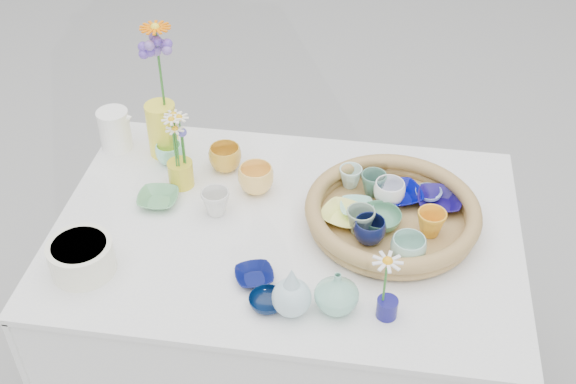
# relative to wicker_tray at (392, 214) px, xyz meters

# --- Properties ---
(wicker_tray) EXTENTS (0.47, 0.47, 0.08)m
(wicker_tray) POSITION_rel_wicker_tray_xyz_m (0.00, 0.00, 0.00)
(wicker_tray) COLOR olive
(wicker_tray) RESTS_ON display_table
(tray_ceramic_0) EXTENTS (0.16, 0.16, 0.03)m
(tray_ceramic_0) POSITION_rel_wicker_tray_xyz_m (0.02, 0.09, -0.01)
(tray_ceramic_0) COLOR #000477
(tray_ceramic_0) RESTS_ON wicker_tray
(tray_ceramic_1) EXTENTS (0.12, 0.12, 0.03)m
(tray_ceramic_1) POSITION_rel_wicker_tray_xyz_m (0.13, 0.08, -0.01)
(tray_ceramic_1) COLOR #120953
(tray_ceramic_1) RESTS_ON wicker_tray
(tray_ceramic_2) EXTENTS (0.09, 0.09, 0.07)m
(tray_ceramic_2) POSITION_rel_wicker_tray_xyz_m (0.10, -0.04, 0.02)
(tray_ceramic_2) COLOR gold
(tray_ceramic_2) RESTS_ON wicker_tray
(tray_ceramic_3) EXTENTS (0.13, 0.13, 0.04)m
(tray_ceramic_3) POSITION_rel_wicker_tray_xyz_m (-0.03, -0.02, -0.00)
(tray_ceramic_3) COLOR #4D8964
(tray_ceramic_3) RESTS_ON wicker_tray
(tray_ceramic_4) EXTENTS (0.10, 0.10, 0.07)m
(tray_ceramic_4) POSITION_rel_wicker_tray_xyz_m (-0.08, -0.06, 0.02)
(tray_ceramic_4) COLOR gray
(tray_ceramic_4) RESTS_ON wicker_tray
(tray_ceramic_5) EXTENTS (0.10, 0.10, 0.02)m
(tray_ceramic_5) POSITION_rel_wicker_tray_xyz_m (-0.10, 0.02, -0.01)
(tray_ceramic_5) COLOR #9CE8D7
(tray_ceramic_5) RESTS_ON wicker_tray
(tray_ceramic_6) EXTENTS (0.08, 0.08, 0.06)m
(tray_ceramic_6) POSITION_rel_wicker_tray_xyz_m (-0.12, 0.13, 0.01)
(tray_ceramic_6) COLOR silver
(tray_ceramic_6) RESTS_ON wicker_tray
(tray_ceramic_7) EXTENTS (0.11, 0.11, 0.07)m
(tray_ceramic_7) POSITION_rel_wicker_tray_xyz_m (-0.01, 0.07, 0.01)
(tray_ceramic_7) COLOR white
(tray_ceramic_7) RESTS_ON wicker_tray
(tray_ceramic_8) EXTENTS (0.09, 0.09, 0.02)m
(tray_ceramic_8) POSITION_rel_wicker_tray_xyz_m (0.10, 0.11, -0.01)
(tray_ceramic_8) COLOR #92B5E4
(tray_ceramic_8) RESTS_ON wicker_tray
(tray_ceramic_9) EXTENTS (0.11, 0.11, 0.07)m
(tray_ceramic_9) POSITION_rel_wicker_tray_xyz_m (-0.06, -0.09, 0.01)
(tray_ceramic_9) COLOR #0C133E
(tray_ceramic_9) RESTS_ON wicker_tray
(tray_ceramic_10) EXTENTS (0.15, 0.15, 0.03)m
(tray_ceramic_10) POSITION_rel_wicker_tray_xyz_m (-0.13, -0.02, -0.01)
(tray_ceramic_10) COLOR #FCF974
(tray_ceramic_10) RESTS_ON wicker_tray
(tray_ceramic_11) EXTENTS (0.12, 0.12, 0.07)m
(tray_ceramic_11) POSITION_rel_wicker_tray_xyz_m (0.04, -0.15, 0.02)
(tray_ceramic_11) COLOR #94C5B4
(tray_ceramic_11) RESTS_ON wicker_tray
(tray_ceramic_12) EXTENTS (0.08, 0.08, 0.07)m
(tray_ceramic_12) POSITION_rel_wicker_tray_xyz_m (-0.06, 0.11, 0.01)
(tray_ceramic_12) COLOR #456F5E
(tray_ceramic_12) RESTS_ON wicker_tray
(loose_ceramic_0) EXTENTS (0.12, 0.12, 0.08)m
(loose_ceramic_0) POSITION_rel_wicker_tray_xyz_m (-0.50, 0.18, -0.00)
(loose_ceramic_0) COLOR gold
(loose_ceramic_0) RESTS_ON display_table
(loose_ceramic_1) EXTENTS (0.11, 0.11, 0.08)m
(loose_ceramic_1) POSITION_rel_wicker_tray_xyz_m (-0.39, 0.09, 0.00)
(loose_ceramic_1) COLOR #FFC65D
(loose_ceramic_1) RESTS_ON display_table
(loose_ceramic_2) EXTENTS (0.12, 0.12, 0.03)m
(loose_ceramic_2) POSITION_rel_wicker_tray_xyz_m (-0.65, -0.01, -0.02)
(loose_ceramic_2) COLOR #5EA26A
(loose_ceramic_2) RESTS_ON display_table
(loose_ceramic_3) EXTENTS (0.09, 0.09, 0.07)m
(loose_ceramic_3) POSITION_rel_wicker_tray_xyz_m (-0.48, -0.02, -0.00)
(loose_ceramic_3) COLOR silver
(loose_ceramic_3) RESTS_ON display_table
(loose_ceramic_4) EXTENTS (0.13, 0.13, 0.02)m
(loose_ceramic_4) POSITION_rel_wicker_tray_xyz_m (-0.33, -0.26, -0.03)
(loose_ceramic_4) COLOR #080F4A
(loose_ceramic_4) RESTS_ON display_table
(loose_ceramic_5) EXTENTS (0.09, 0.09, 0.06)m
(loose_ceramic_5) POSITION_rel_wicker_tray_xyz_m (-0.67, 0.19, -0.01)
(loose_ceramic_5) COLOR #92EFCB
(loose_ceramic_5) RESTS_ON display_table
(loose_ceramic_6) EXTENTS (0.11, 0.11, 0.03)m
(loose_ceramic_6) POSITION_rel_wicker_tray_xyz_m (-0.28, -0.34, -0.02)
(loose_ceramic_6) COLOR #031332
(loose_ceramic_6) RESTS_ON display_table
(fluted_bowl) EXTENTS (0.17, 0.17, 0.09)m
(fluted_bowl) POSITION_rel_wicker_tray_xyz_m (-0.77, -0.29, 0.00)
(fluted_bowl) COLOR white
(fluted_bowl) RESTS_ON display_table
(bud_vase_paleblue) EXTENTS (0.10, 0.10, 0.15)m
(bud_vase_paleblue) POSITION_rel_wicker_tray_xyz_m (-0.22, -0.35, 0.03)
(bud_vase_paleblue) COLOR #ACCCD4
(bud_vase_paleblue) RESTS_ON display_table
(bud_vase_seafoam) EXTENTS (0.12, 0.12, 0.11)m
(bud_vase_seafoam) POSITION_rel_wicker_tray_xyz_m (-0.12, -0.32, 0.02)
(bud_vase_seafoam) COLOR #7EBFA4
(bud_vase_seafoam) RESTS_ON display_table
(bud_vase_cobalt) EXTENTS (0.06, 0.06, 0.05)m
(bud_vase_cobalt) POSITION_rel_wicker_tray_xyz_m (0.00, -0.33, -0.01)
(bud_vase_cobalt) COLOR navy
(bud_vase_cobalt) RESTS_ON display_table
(single_daisy) EXTENTS (0.10, 0.10, 0.15)m
(single_daisy) POSITION_rel_wicker_tray_xyz_m (-0.01, -0.33, 0.08)
(single_daisy) COLOR white
(single_daisy) RESTS_ON bud_vase_cobalt
(tall_vase_yellow) EXTENTS (0.11, 0.11, 0.17)m
(tall_vase_yellow) POSITION_rel_wicker_tray_xyz_m (-0.70, 0.23, 0.05)
(tall_vase_yellow) COLOR yellow
(tall_vase_yellow) RESTS_ON display_table
(gerbera) EXTENTS (0.10, 0.10, 0.26)m
(gerbera) POSITION_rel_wicker_tray_xyz_m (-0.69, 0.24, 0.25)
(gerbera) COLOR #FF7100
(gerbera) RESTS_ON tall_vase_yellow
(hydrangea) EXTENTS (0.08, 0.08, 0.25)m
(hydrangea) POSITION_rel_wicker_tray_xyz_m (-0.69, 0.24, 0.22)
(hydrangea) COLOR #603FB3
(hydrangea) RESTS_ON tall_vase_yellow
(white_pitcher) EXTENTS (0.16, 0.13, 0.13)m
(white_pitcher) POSITION_rel_wicker_tray_xyz_m (-0.86, 0.24, 0.03)
(white_pitcher) COLOR white
(white_pitcher) RESTS_ON display_table
(daisy_cup) EXTENTS (0.08, 0.08, 0.08)m
(daisy_cup) POSITION_rel_wicker_tray_xyz_m (-0.61, 0.09, 0.00)
(daisy_cup) COLOR gold
(daisy_cup) RESTS_ON display_table
(daisy_posy) EXTENTS (0.10, 0.10, 0.16)m
(daisy_posy) POSITION_rel_wicker_tray_xyz_m (-0.61, 0.09, 0.12)
(daisy_posy) COLOR white
(daisy_posy) RESTS_ON daisy_cup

